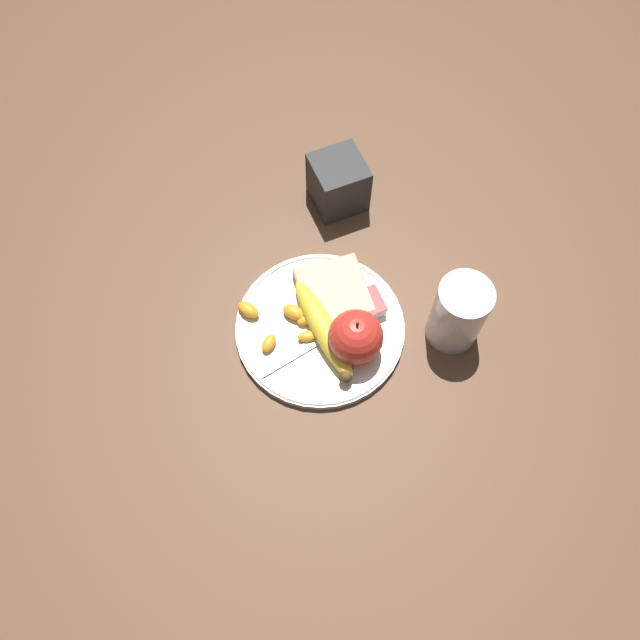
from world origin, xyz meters
name	(u,v)px	position (x,y,z in m)	size (l,w,h in m)	color
ground_plane	(320,330)	(0.00, 0.00, 0.00)	(3.00, 3.00, 0.00)	brown
plate	(320,328)	(0.00, 0.00, 0.01)	(0.24, 0.24, 0.01)	silver
juice_glass	(458,314)	(0.07, 0.17, 0.05)	(0.07, 0.07, 0.11)	silver
apple	(356,337)	(0.05, 0.03, 0.05)	(0.07, 0.07, 0.08)	red
banana	(322,330)	(0.01, 0.00, 0.03)	(0.17, 0.04, 0.03)	yellow
bread_slice	(334,293)	(-0.04, 0.04, 0.02)	(0.11, 0.10, 0.02)	#AB8751
fork	(328,335)	(0.02, 0.00, 0.01)	(0.05, 0.19, 0.00)	silver
jam_packet	(371,307)	(0.00, 0.07, 0.02)	(0.04, 0.04, 0.02)	white
orange_segment_0	(294,312)	(-0.03, -0.03, 0.02)	(0.04, 0.04, 0.02)	orange
orange_segment_1	(248,310)	(-0.06, -0.08, 0.02)	(0.04, 0.03, 0.02)	orange
orange_segment_2	(306,320)	(-0.01, -0.02, 0.02)	(0.02, 0.03, 0.01)	orange
orange_segment_3	(308,336)	(0.01, -0.02, 0.02)	(0.02, 0.03, 0.02)	orange
orange_segment_4	(268,341)	(0.00, -0.08, 0.02)	(0.03, 0.03, 0.02)	orange
condiment_caddy	(338,183)	(-0.20, 0.11, 0.04)	(0.08, 0.08, 0.08)	#2D2D2D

